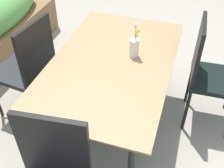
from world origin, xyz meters
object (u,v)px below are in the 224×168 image
Objects in this scene: chair_far_side at (28,65)px; flower_vase at (134,46)px; dining_table at (112,67)px; chair_near_right at (208,70)px.

flower_vase is (0.18, -0.88, 0.26)m from chair_far_side.
chair_far_side is (-0.06, 0.74, -0.11)m from dining_table.
flower_vase reaches higher than chair_far_side.
dining_table is at bearing -67.37° from chair_near_right.
chair_near_right is 1.01× the size of chair_far_side.
chair_far_side is 3.42× the size of flower_vase.
flower_vase is at bearing -49.11° from dining_table.
chair_far_side is (-0.39, 1.48, -0.00)m from chair_near_right.
chair_near_right reaches higher than chair_far_side.
flower_vase is (0.12, -0.14, 0.15)m from dining_table.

